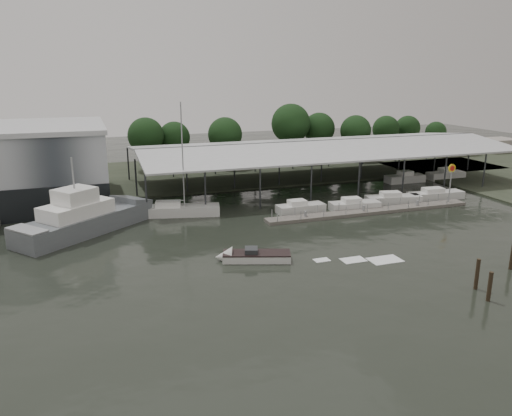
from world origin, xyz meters
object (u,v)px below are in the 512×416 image
object	(u,v)px
shell_fuel_sign	(451,176)
white_sailboat	(179,210)
grey_trawler	(85,218)
speedboat_underway	(250,257)

from	to	relation	value
shell_fuel_sign	white_sailboat	distance (m)	35.83
grey_trawler	white_sailboat	bearing A→B (deg)	-22.51
shell_fuel_sign	white_sailboat	world-z (taller)	white_sailboat
shell_fuel_sign	speedboat_underway	bearing A→B (deg)	-161.31
grey_trawler	speedboat_underway	xyz separation A→B (m)	(14.50, -14.27, -1.19)
grey_trawler	speedboat_underway	distance (m)	20.38
white_sailboat	speedboat_underway	distance (m)	17.91
shell_fuel_sign	speedboat_underway	xyz separation A→B (m)	(-31.60, -10.69, -3.53)
speedboat_underway	white_sailboat	bearing A→B (deg)	-60.38
white_sailboat	speedboat_underway	size ratio (longest dim) A/B	0.80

